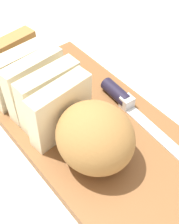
# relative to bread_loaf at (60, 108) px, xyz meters

# --- Properties ---
(ground_plane) EXTENTS (3.00, 3.00, 0.00)m
(ground_plane) POSITION_rel_bread_loaf_xyz_m (-0.02, -0.04, -0.07)
(ground_plane) COLOR silver
(cutting_board) EXTENTS (0.45, 0.25, 0.02)m
(cutting_board) POSITION_rel_bread_loaf_xyz_m (-0.02, -0.04, -0.06)
(cutting_board) COLOR brown
(cutting_board) RESTS_ON ground_plane
(bread_loaf) EXTENTS (0.32, 0.14, 0.11)m
(bread_loaf) POSITION_rel_bread_loaf_xyz_m (0.00, 0.00, 0.00)
(bread_loaf) COLOR #A8753D
(bread_loaf) RESTS_ON cutting_board
(bread_knife) EXTENTS (0.27, 0.03, 0.03)m
(bread_knife) POSITION_rel_bread_loaf_xyz_m (-0.03, -0.12, -0.04)
(bread_knife) COLOR silver
(bread_knife) RESTS_ON cutting_board
(crumb_near_knife) EXTENTS (0.01, 0.01, 0.01)m
(crumb_near_knife) POSITION_rel_bread_loaf_xyz_m (-0.03, -0.01, -0.05)
(crumb_near_knife) COLOR #A8753D
(crumb_near_knife) RESTS_ON cutting_board
(crumb_near_loaf) EXTENTS (0.01, 0.01, 0.01)m
(crumb_near_loaf) POSITION_rel_bread_loaf_xyz_m (0.00, -0.09, -0.05)
(crumb_near_loaf) COLOR #A8753D
(crumb_near_loaf) RESTS_ON cutting_board
(crumb_stray_left) EXTENTS (0.00, 0.00, 0.00)m
(crumb_stray_left) POSITION_rel_bread_loaf_xyz_m (-0.01, -0.08, -0.05)
(crumb_stray_left) COLOR #A8753D
(crumb_stray_left) RESTS_ON cutting_board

